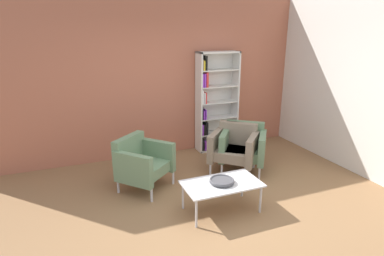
% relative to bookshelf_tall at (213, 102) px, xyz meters
% --- Properties ---
extents(ground_plane, '(8.32, 8.32, 0.00)m').
position_rel_bookshelf_tall_xyz_m(ground_plane, '(-1.10, -2.25, -0.94)').
color(ground_plane, olive).
extents(brick_back_panel, '(6.40, 0.12, 2.90)m').
position_rel_bookshelf_tall_xyz_m(brick_back_panel, '(-1.10, 0.21, 0.51)').
color(brick_back_panel, '#B2664C').
rests_on(brick_back_panel, ground_plane).
extents(plaster_right_partition, '(0.12, 5.20, 2.90)m').
position_rel_bookshelf_tall_xyz_m(plaster_right_partition, '(1.76, -1.65, 0.51)').
color(plaster_right_partition, silver).
rests_on(plaster_right_partition, ground_plane).
extents(bookshelf_tall, '(0.80, 0.30, 1.90)m').
position_rel_bookshelf_tall_xyz_m(bookshelf_tall, '(0.00, 0.00, 0.00)').
color(bookshelf_tall, silver).
rests_on(bookshelf_tall, ground_plane).
extents(coffee_table_low, '(1.00, 0.56, 0.40)m').
position_rel_bookshelf_tall_xyz_m(coffee_table_low, '(-0.89, -2.13, -0.57)').
color(coffee_table_low, silver).
rests_on(coffee_table_low, ground_plane).
extents(decorative_bowl, '(0.32, 0.32, 0.05)m').
position_rel_bookshelf_tall_xyz_m(decorative_bowl, '(-0.89, -2.13, -0.51)').
color(decorative_bowl, '#4C4C51').
rests_on(decorative_bowl, coffee_table_low).
extents(armchair_spare_guest, '(0.95, 0.95, 0.78)m').
position_rel_bookshelf_tall_xyz_m(armchair_spare_guest, '(-0.12, -1.07, -0.53)').
color(armchair_spare_guest, gray).
rests_on(armchair_spare_guest, ground_plane).
extents(armchair_by_bookshelf, '(0.95, 0.95, 0.78)m').
position_rel_bookshelf_tall_xyz_m(armchair_by_bookshelf, '(-1.69, -1.11, -0.53)').
color(armchair_by_bookshelf, slate).
rests_on(armchair_by_bookshelf, ground_plane).
extents(armchair_corner_red, '(0.95, 0.93, 0.78)m').
position_rel_bookshelf_tall_xyz_m(armchair_corner_red, '(0.05, -1.08, -0.53)').
color(armchair_corner_red, slate).
rests_on(armchair_corner_red, ground_plane).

